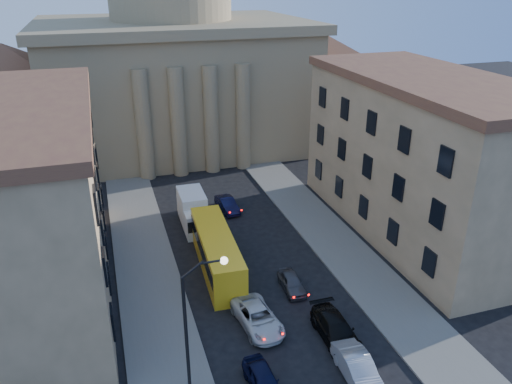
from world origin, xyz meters
The scene contains 14 objects.
sidewalk_left centered at (-8.50, 18.00, 0.07)m, with size 5.00×60.00×0.15m, color #5F5D57.
sidewalk_right centered at (8.50, 18.00, 0.07)m, with size 5.00×60.00×0.15m, color #5F5D57.
church centered at (0.00, 55.47, 11.88)m, with size 68.02×28.76×36.60m.
building_left centered at (-17.00, 22.00, 7.42)m, with size 11.60×26.60×14.70m.
building_right centered at (17.00, 22.00, 7.42)m, with size 11.60×26.60×14.70m.
street_lamp centered at (-6.97, 8.00, 5.29)m, with size 2.62×0.44×8.83m.
car_left_near centered at (-3.31, 6.85, 0.68)m, with size 1.61×4.01×1.37m, color black.
car_right_near centered at (2.41, 5.89, 0.78)m, with size 1.65×4.74×1.56m, color #9C9EA4.
car_left_mid centered at (-1.86, 12.44, 0.73)m, with size 2.41×5.24×1.45m, color silver.
car_right_mid centered at (2.77, 9.60, 0.76)m, with size 2.13×5.24×1.52m, color black.
car_right_far centered at (2.03, 15.87, 0.63)m, with size 1.49×3.70×1.26m, color #444448.
car_right_distant centered at (0.80, 31.09, 0.69)m, with size 1.46×4.18×1.38m, color black.
city_bus centered at (-2.82, 20.57, 1.71)m, with size 3.12×11.42×3.19m.
box_truck centered at (-3.15, 28.67, 1.55)m, with size 2.45×6.00×3.28m.
Camera 1 is at (-10.53, -14.43, 22.78)m, focal length 35.00 mm.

